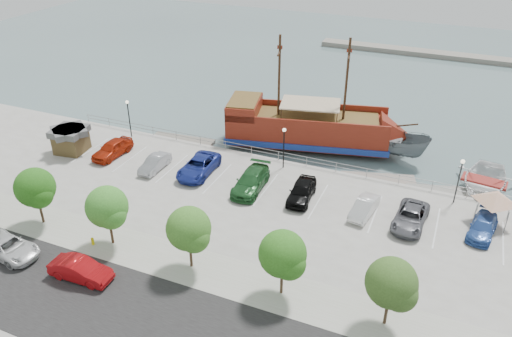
% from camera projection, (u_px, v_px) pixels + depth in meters
% --- Properties ---
extents(ground, '(160.00, 160.00, 0.00)m').
position_uv_depth(ground, '(257.00, 210.00, 44.65)').
color(ground, '#516466').
extents(street, '(100.00, 8.00, 0.04)m').
position_uv_depth(street, '(158.00, 328.00, 31.33)').
color(street, black).
rests_on(street, land_slab).
extents(sidewalk, '(100.00, 4.00, 0.05)m').
position_uv_depth(sidewalk, '(204.00, 270.00, 36.13)').
color(sidewalk, '#9C9B89').
rests_on(sidewalk, land_slab).
extents(seawall_railing, '(50.00, 0.06, 1.00)m').
position_uv_depth(seawall_railing, '(288.00, 157.00, 50.15)').
color(seawall_railing, gray).
rests_on(seawall_railing, land_slab).
extents(far_shore, '(40.00, 3.00, 0.80)m').
position_uv_depth(far_shore, '(437.00, 54.00, 85.11)').
color(far_shore, gray).
rests_on(far_shore, ground).
extents(pirate_ship, '(20.71, 9.79, 12.83)m').
position_uv_depth(pirate_ship, '(321.00, 129.00, 54.45)').
color(pirate_ship, maroon).
rests_on(pirate_ship, ground).
extents(patrol_boat, '(7.98, 3.66, 2.99)m').
position_uv_depth(patrol_boat, '(392.00, 146.00, 52.45)').
color(patrol_boat, slate).
rests_on(patrol_boat, ground).
extents(speedboat, '(6.63, 8.54, 1.63)m').
position_uv_depth(speedboat, '(484.00, 184.00, 47.04)').
color(speedboat, white).
rests_on(speedboat, ground).
extents(dock_west, '(7.40, 2.66, 0.41)m').
position_uv_depth(dock_west, '(182.00, 141.00, 56.42)').
color(dock_west, slate).
rests_on(dock_west, ground).
extents(dock_mid, '(7.43, 3.93, 0.41)m').
position_uv_depth(dock_mid, '(378.00, 180.00, 48.86)').
color(dock_mid, gray).
rests_on(dock_mid, ground).
extents(dock_east, '(7.90, 4.11, 0.43)m').
position_uv_depth(dock_east, '(448.00, 194.00, 46.62)').
color(dock_east, gray).
rests_on(dock_east, ground).
extents(shed, '(3.60, 3.60, 2.62)m').
position_uv_depth(shed, '(71.00, 139.00, 51.78)').
color(shed, brown).
rests_on(shed, land_slab).
extents(canopy_tent, '(4.26, 4.26, 3.19)m').
position_uv_depth(canopy_tent, '(498.00, 193.00, 40.03)').
color(canopy_tent, slate).
rests_on(canopy_tent, land_slab).
extents(street_van, '(5.41, 2.91, 1.44)m').
position_uv_depth(street_van, '(8.00, 247.00, 37.28)').
color(street_van, silver).
rests_on(street_van, street).
extents(street_sedan, '(4.69, 1.82, 1.52)m').
position_uv_depth(street_sedan, '(81.00, 270.00, 34.99)').
color(street_sedan, '#A40D10').
rests_on(street_sedan, street).
extents(fire_hydrant, '(0.24, 0.24, 0.69)m').
position_uv_depth(fire_hydrant, '(93.00, 241.00, 38.49)').
color(fire_hydrant, yellow).
rests_on(fire_hydrant, sidewalk).
extents(lamp_post_left, '(0.36, 0.36, 4.28)m').
position_uv_depth(lamp_post_left, '(128.00, 112.00, 54.08)').
color(lamp_post_left, black).
rests_on(lamp_post_left, land_slab).
extents(lamp_post_mid, '(0.36, 0.36, 4.28)m').
position_uv_depth(lamp_post_mid, '(284.00, 141.00, 47.92)').
color(lamp_post_mid, black).
rests_on(lamp_post_mid, land_slab).
extents(lamp_post_right, '(0.36, 0.36, 4.28)m').
position_uv_depth(lamp_post_right, '(460.00, 173.00, 42.45)').
color(lamp_post_right, black).
rests_on(lamp_post_right, land_slab).
extents(tree_b, '(3.30, 3.20, 5.00)m').
position_uv_depth(tree_b, '(36.00, 189.00, 39.55)').
color(tree_b, '#473321').
rests_on(tree_b, sidewalk).
extents(tree_c, '(3.30, 3.20, 5.00)m').
position_uv_depth(tree_c, '(108.00, 209.00, 37.15)').
color(tree_c, '#473321').
rests_on(tree_c, sidewalk).
extents(tree_d, '(3.30, 3.20, 5.00)m').
position_uv_depth(tree_d, '(190.00, 231.00, 34.76)').
color(tree_d, '#473321').
rests_on(tree_d, sidewalk).
extents(tree_e, '(3.30, 3.20, 5.00)m').
position_uv_depth(tree_e, '(284.00, 256.00, 32.36)').
color(tree_e, '#473321').
rests_on(tree_e, sidewalk).
extents(tree_f, '(3.30, 3.20, 5.00)m').
position_uv_depth(tree_f, '(393.00, 285.00, 29.97)').
color(tree_f, '#473321').
rests_on(tree_f, sidewalk).
extents(parked_car_a, '(2.34, 5.05, 1.67)m').
position_uv_depth(parked_car_a, '(112.00, 149.00, 51.13)').
color(parked_car_a, '#A6220A').
rests_on(parked_car_a, land_slab).
extents(parked_car_b, '(1.46, 4.13, 1.36)m').
position_uv_depth(parked_car_b, '(155.00, 163.00, 48.71)').
color(parked_car_b, '#9B9CA0').
rests_on(parked_car_b, land_slab).
extents(parked_car_c, '(2.88, 5.84, 1.59)m').
position_uv_depth(parked_car_c, '(199.00, 166.00, 47.96)').
color(parked_car_c, navy).
rests_on(parked_car_c, land_slab).
extents(parked_car_d, '(2.68, 5.89, 1.67)m').
position_uv_depth(parked_car_d, '(251.00, 181.00, 45.45)').
color(parked_car_d, '#235B29').
rests_on(parked_car_d, land_slab).
extents(parked_car_e, '(2.28, 4.97, 1.65)m').
position_uv_depth(parked_car_e, '(302.00, 191.00, 43.98)').
color(parked_car_e, black).
rests_on(parked_car_e, land_slab).
extents(parked_car_f, '(2.06, 4.35, 1.38)m').
position_uv_depth(parked_car_f, '(364.00, 207.00, 41.98)').
color(parked_car_f, white).
rests_on(parked_car_f, land_slab).
extents(parked_car_g, '(2.77, 5.39, 1.45)m').
position_uv_depth(parked_car_g, '(410.00, 217.00, 40.62)').
color(parked_car_g, '#5A5A60').
rests_on(parked_car_g, land_slab).
extents(parked_car_h, '(2.59, 4.83, 1.33)m').
position_uv_depth(parked_car_h, '(483.00, 227.00, 39.57)').
color(parked_car_h, '#2F549F').
rests_on(parked_car_h, land_slab).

